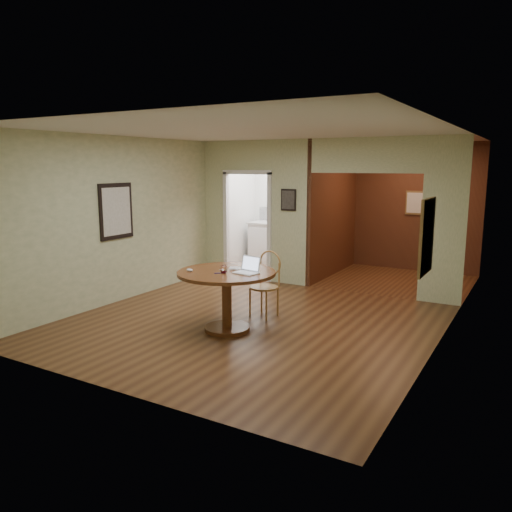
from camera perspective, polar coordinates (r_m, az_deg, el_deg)
The scene contains 11 objects.
floor at distance 7.17m, azimuth -0.94°, elevation -7.79°, with size 5.00×5.00×0.00m, color #472714.
room_shell at distance 9.84m, azimuth 6.01°, elevation 4.76°, with size 5.20×7.50×5.00m.
dining_table at distance 6.76m, azimuth -3.38°, elevation -3.53°, with size 1.33×1.33×0.83m.
chair at distance 7.44m, azimuth 1.19°, elevation -2.77°, with size 0.46×0.46×0.98m.
open_laptop at distance 6.60m, azimuth -0.88°, elevation -1.41°, with size 0.34×0.31×0.21m.
closed_laptop at distance 6.75m, azimuth -1.68°, elevation -1.53°, with size 0.35×0.22×0.03m, color silver.
mouse at distance 6.73m, azimuth -7.60°, elevation -1.61°, with size 0.10×0.05×0.04m, color white.
wine_glass at distance 6.58m, azimuth -3.72°, elevation -1.50°, with size 0.10×0.10×0.11m, color white, non-canonical shape.
pen at distance 6.58m, azimuth -4.14°, elevation -1.96°, with size 0.01×0.01×0.15m, color #0D0E5E.
kitchen_cabinet at distance 11.30m, azimuth 4.12°, elevation 1.35°, with size 2.06×0.60×0.94m.
grocery_bag at distance 10.89m, azimuth 7.96°, elevation 4.26°, with size 0.31×0.27×0.31m, color tan.
Camera 1 is at (3.51, -5.85, 2.23)m, focal length 35.00 mm.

